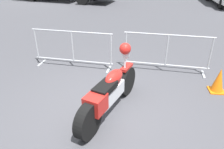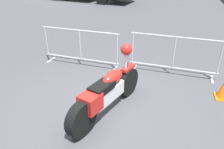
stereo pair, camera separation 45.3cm
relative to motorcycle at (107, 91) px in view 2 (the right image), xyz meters
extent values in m
plane|color=#424247|center=(-0.08, 0.08, -0.48)|extent=(120.00, 120.00, 0.00)
cylinder|color=black|center=(0.28, 0.74, -0.16)|extent=(0.40, 0.67, 0.65)
cylinder|color=black|center=(-0.28, -0.74, -0.16)|extent=(0.40, 0.67, 0.65)
cube|color=silver|center=(0.00, 0.00, -0.05)|extent=(0.53, 0.89, 0.29)
ellipsoid|color=#B21E19|center=(0.07, 0.17, 0.23)|extent=(0.45, 0.63, 0.26)
cube|color=black|center=(-0.07, -0.17, 0.19)|extent=(0.46, 0.60, 0.12)
cube|color=#B21E19|center=(-0.19, -0.49, 0.05)|extent=(0.44, 0.46, 0.33)
cube|color=#B21E19|center=(0.28, 0.74, 0.19)|extent=(0.28, 0.43, 0.06)
cylinder|color=silver|center=(0.25, 0.64, 0.33)|extent=(0.05, 0.05, 0.46)
sphere|color=silver|center=(0.26, 0.69, 0.51)|extent=(0.16, 0.16, 0.16)
sphere|color=#B21E19|center=(0.25, 0.64, 0.66)|extent=(0.24, 0.24, 0.24)
cylinder|color=#9EA0A5|center=(-1.29, 1.98, 0.57)|extent=(2.30, 0.27, 0.04)
cylinder|color=#9EA0A5|center=(-1.29, 1.98, -0.28)|extent=(2.30, 0.27, 0.04)
cylinder|color=#9EA0A5|center=(-2.39, 2.09, 0.14)|extent=(0.05, 0.05, 0.85)
cylinder|color=#9EA0A5|center=(-1.29, 1.98, 0.14)|extent=(0.05, 0.05, 0.85)
cylinder|color=#9EA0A5|center=(-0.19, 1.87, 0.14)|extent=(0.05, 0.05, 0.85)
cube|color=#9EA0A5|center=(-2.32, 2.08, -0.47)|extent=(0.10, 0.44, 0.03)
cube|color=#9EA0A5|center=(-0.26, 1.88, -0.47)|extent=(0.10, 0.44, 0.03)
cylinder|color=#9EA0A5|center=(1.29, 1.98, 0.57)|extent=(2.30, 0.27, 0.04)
cylinder|color=#9EA0A5|center=(1.29, 1.98, -0.28)|extent=(2.30, 0.27, 0.04)
cylinder|color=#9EA0A5|center=(0.19, 2.09, 0.14)|extent=(0.05, 0.05, 0.85)
cylinder|color=#9EA0A5|center=(1.29, 1.98, 0.14)|extent=(0.05, 0.05, 0.85)
cylinder|color=#9EA0A5|center=(2.39, 1.87, 0.14)|extent=(0.05, 0.05, 0.85)
cube|color=#9EA0A5|center=(0.26, 2.08, -0.47)|extent=(0.10, 0.44, 0.03)
cube|color=#9EA0A5|center=(2.32, 1.88, -0.47)|extent=(0.10, 0.44, 0.03)
cube|color=orange|center=(2.41, 1.07, -0.47)|extent=(0.34, 0.34, 0.03)
camera|label=1|loc=(0.45, -3.59, 2.29)|focal=35.00mm
camera|label=2|loc=(0.90, -3.51, 2.29)|focal=35.00mm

